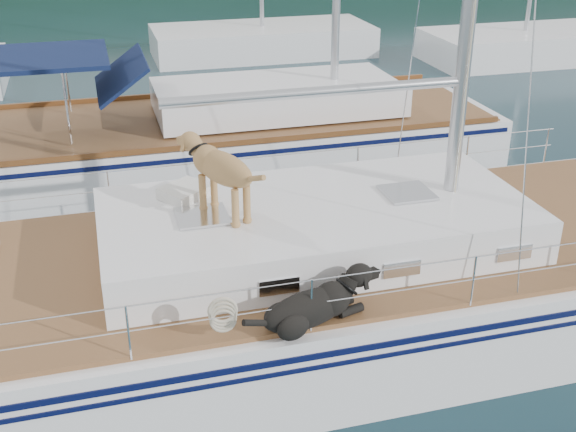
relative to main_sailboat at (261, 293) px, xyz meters
name	(u,v)px	position (x,y,z in m)	size (l,w,h in m)	color
ground	(255,338)	(-0.09, 0.01, -0.68)	(120.00, 120.00, 0.00)	black
main_sailboat	(261,293)	(0.00, 0.00, 0.00)	(12.00, 3.96, 14.01)	white
neighbor_sailboat	(225,140)	(0.70, 5.98, -0.05)	(11.00, 3.50, 13.30)	white
bg_boat_center	(262,41)	(3.91, 16.01, -0.23)	(7.20, 3.00, 11.65)	white
bg_boat_east	(524,46)	(11.91, 13.01, -0.22)	(6.40, 3.00, 11.65)	white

